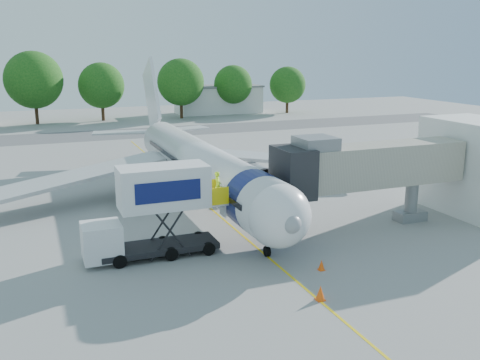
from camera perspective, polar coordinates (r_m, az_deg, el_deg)
name	(u,v)px	position (r m, az deg, el deg)	size (l,w,h in m)	color
ground	(215,213)	(40.75, -2.64, -3.49)	(160.00, 160.00, 0.00)	#9B9B98
guidance_line	(215,213)	(40.75, -2.64, -3.49)	(0.15, 70.00, 0.01)	yellow
taxiway_strip	(122,134)	(80.74, -12.43, 4.83)	(120.00, 10.00, 0.01)	#59595B
aircraft	(199,164)	(43.80, -4.44, 1.69)	(34.17, 37.73, 11.35)	silver
jet_bridge	(360,167)	(37.05, 12.69, 1.37)	(13.90, 3.20, 6.60)	#AAA491
terminal_stub	(478,167)	(43.91, 24.07, 1.29)	(5.00, 8.00, 7.00)	silver
catering_hiloader	(153,212)	(31.88, -9.26, -3.41)	(8.50, 2.44, 5.50)	black
ground_tug	(410,308)	(25.96, 17.68, -12.87)	(3.78, 2.59, 1.38)	silver
safety_cone_a	(321,265)	(30.71, 8.69, -8.97)	(0.38, 0.38, 0.61)	#FF540D
safety_cone_b	(320,293)	(27.24, 8.57, -11.86)	(0.48, 0.48, 0.76)	#FF540D
outbuilding_right	(218,99)	(105.13, -2.32, 8.60)	(16.40, 7.40, 5.30)	silver
tree_c	(34,80)	(94.88, -21.15, 9.92)	(9.35, 9.35, 11.92)	#382314
tree_d	(101,85)	(96.21, -14.57, 9.73)	(7.83, 7.83, 9.98)	#382314
tree_e	(181,82)	(97.01, -6.35, 10.33)	(8.31, 8.31, 10.60)	#382314
tree_f	(233,85)	(102.79, -0.75, 10.15)	(7.26, 7.26, 9.26)	#382314
tree_g	(287,85)	(105.46, 5.09, 10.08)	(7.00, 7.00, 8.92)	#382314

